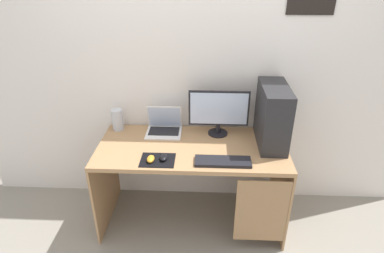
# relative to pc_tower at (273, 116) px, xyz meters

# --- Properties ---
(ground_plane) EXTENTS (8.00, 8.00, 0.00)m
(ground_plane) POSITION_rel_pc_tower_xyz_m (-0.64, -0.09, -1.02)
(ground_plane) COLOR gray
(wall_back) EXTENTS (4.00, 0.05, 2.60)m
(wall_back) POSITION_rel_pc_tower_xyz_m (-0.63, 0.30, 0.29)
(wall_back) COLOR silver
(wall_back) RESTS_ON ground_plane
(desk) EXTENTS (1.53, 0.70, 0.77)m
(desk) POSITION_rel_pc_tower_xyz_m (-0.62, -0.10, -0.40)
(desk) COLOR #A37A51
(desk) RESTS_ON ground_plane
(pc_tower) EXTENTS (0.21, 0.48, 0.49)m
(pc_tower) POSITION_rel_pc_tower_xyz_m (0.00, 0.00, 0.00)
(pc_tower) COLOR #232326
(pc_tower) RESTS_ON desk
(monitor) EXTENTS (0.50, 0.17, 0.40)m
(monitor) POSITION_rel_pc_tower_xyz_m (-0.42, 0.12, -0.03)
(monitor) COLOR black
(monitor) RESTS_ON desk
(laptop) EXTENTS (0.30, 0.24, 0.23)m
(laptop) POSITION_rel_pc_tower_xyz_m (-0.89, 0.14, -0.20)
(laptop) COLOR white
(laptop) RESTS_ON desk
(speaker) EXTENTS (0.10, 0.10, 0.19)m
(speaker) POSITION_rel_pc_tower_xyz_m (-1.30, 0.17, -0.15)
(speaker) COLOR #B7BCC6
(speaker) RESTS_ON desk
(keyboard) EXTENTS (0.42, 0.14, 0.02)m
(keyboard) POSITION_rel_pc_tower_xyz_m (-0.40, -0.32, -0.23)
(keyboard) COLOR black
(keyboard) RESTS_ON desk
(mousepad) EXTENTS (0.26, 0.20, 0.00)m
(mousepad) POSITION_rel_pc_tower_xyz_m (-0.89, -0.31, -0.24)
(mousepad) COLOR black
(mousepad) RESTS_ON desk
(mouse_left) EXTENTS (0.06, 0.10, 0.03)m
(mouse_left) POSITION_rel_pc_tower_xyz_m (-0.84, -0.30, -0.22)
(mouse_left) COLOR black
(mouse_left) RESTS_ON mousepad
(mouse_right) EXTENTS (0.06, 0.10, 0.03)m
(mouse_right) POSITION_rel_pc_tower_xyz_m (-0.94, -0.33, -0.22)
(mouse_right) COLOR orange
(mouse_right) RESTS_ON mousepad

